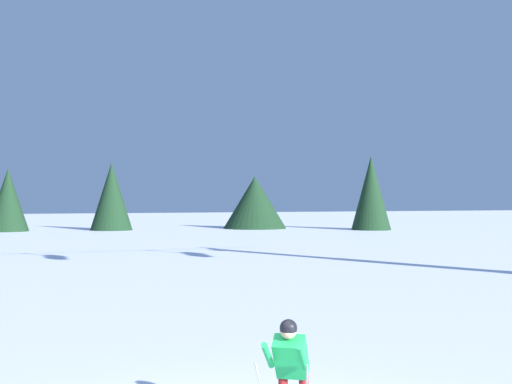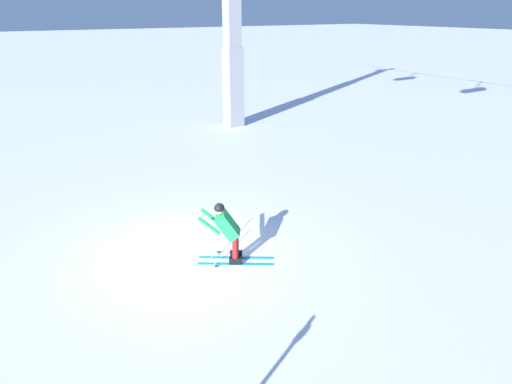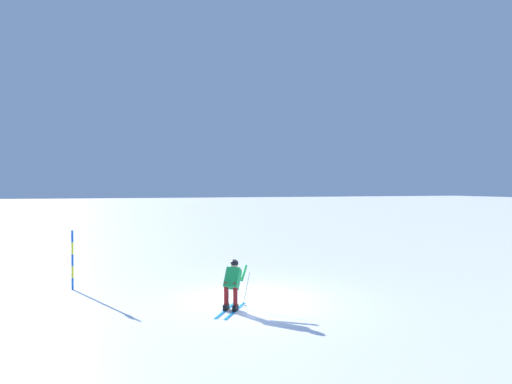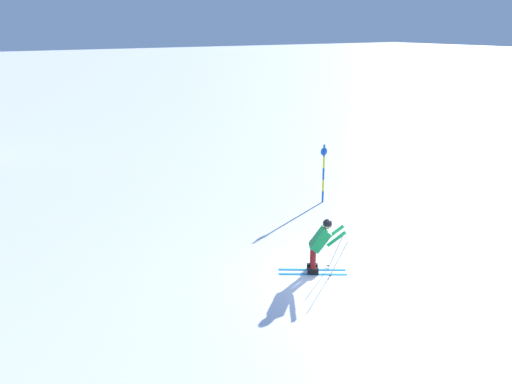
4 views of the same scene
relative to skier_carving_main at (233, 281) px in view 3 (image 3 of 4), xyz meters
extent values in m
plane|color=white|center=(-0.89, -0.78, -0.83)|extent=(260.00, 260.00, 0.00)
cube|color=#198CCC|center=(0.22, 0.07, -0.83)|extent=(1.04, 1.51, 0.01)
cube|color=black|center=(0.22, 0.07, -0.74)|extent=(0.25, 0.29, 0.16)
cylinder|color=maroon|center=(0.22, 0.07, -0.33)|extent=(0.13, 0.13, 0.66)
cube|color=#198CCC|center=(-0.02, 0.23, -0.83)|extent=(1.04, 1.51, 0.01)
cube|color=black|center=(-0.02, 0.23, -0.74)|extent=(0.25, 0.29, 0.16)
cylinder|color=maroon|center=(-0.02, 0.23, -0.33)|extent=(0.13, 0.13, 0.66)
cube|color=green|center=(0.01, 0.01, 0.08)|extent=(0.66, 0.70, 0.65)
sphere|color=tan|center=(-0.09, -0.13, 0.46)|extent=(0.22, 0.22, 0.22)
sphere|color=black|center=(-0.09, -0.13, 0.50)|extent=(0.24, 0.24, 0.24)
cylinder|color=green|center=(-0.01, -0.44, 0.17)|extent=(0.34, 0.46, 0.43)
cylinder|color=gray|center=(0.00, -0.50, -0.41)|extent=(0.18, 0.48, 1.13)
cylinder|color=black|center=(0.14, -0.38, -0.78)|extent=(0.07, 0.07, 0.01)
cylinder|color=green|center=(-0.40, -0.19, 0.17)|extent=(0.34, 0.46, 0.43)
cylinder|color=gray|center=(-0.46, -0.20, -0.41)|extent=(0.38, 0.35, 1.13)
cylinder|color=black|center=(-0.40, -0.02, -0.78)|extent=(0.07, 0.07, 0.01)
cylinder|color=blue|center=(4.85, -3.92, -0.62)|extent=(0.07, 0.07, 0.42)
cylinder|color=yellow|center=(4.85, -3.92, -0.20)|extent=(0.07, 0.07, 0.42)
cylinder|color=blue|center=(4.85, -3.92, 0.22)|extent=(0.07, 0.07, 0.42)
cylinder|color=yellow|center=(4.85, -3.92, 0.64)|extent=(0.07, 0.07, 0.42)
cylinder|color=blue|center=(4.85, -3.92, 1.06)|extent=(0.07, 0.07, 0.42)
cylinder|color=blue|center=(4.87, -3.92, 1.02)|extent=(0.02, 0.28, 0.28)
camera|label=1|loc=(-3.42, -8.31, 2.22)|focal=46.73mm
camera|label=2|loc=(8.13, -4.37, 4.58)|focal=32.06mm
camera|label=3|loc=(3.00, 11.92, 2.79)|focal=29.01mm
camera|label=4|loc=(-11.08, 8.90, 5.41)|focal=41.49mm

